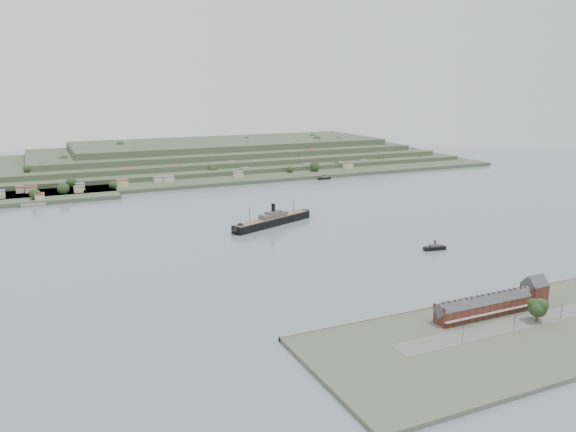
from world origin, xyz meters
name	(u,v)px	position (x,y,z in m)	size (l,w,h in m)	color
ground	(333,235)	(0.00, 0.00, 0.00)	(1400.00, 1400.00, 0.00)	slate
near_shore	(529,328)	(0.00, -186.75, 1.01)	(220.00, 80.00, 2.60)	#4C5142
terrace_row	(484,306)	(-10.00, -168.02, 6.84)	(55.60, 9.80, 11.07)	#4D291B
gabled_building	(534,289)	(27.50, -164.00, 8.19)	(10.40, 10.18, 14.09)	#4D291B
far_peninsula	(213,157)	(27.91, 393.10, 11.88)	(760.00, 309.00, 30.00)	#394A31
steamship	(270,221)	(-32.93, 44.48, 3.91)	(83.92, 41.72, 21.20)	black
tugboat	(435,248)	(43.97, -64.75, 1.73)	(16.21, 6.65, 7.08)	black
ferry_east	(324,178)	(113.66, 225.00, 1.44)	(15.93, 4.51, 5.96)	black
fig_tree	(539,307)	(7.89, -184.28, 9.17)	(10.52, 9.11, 11.74)	#462E20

